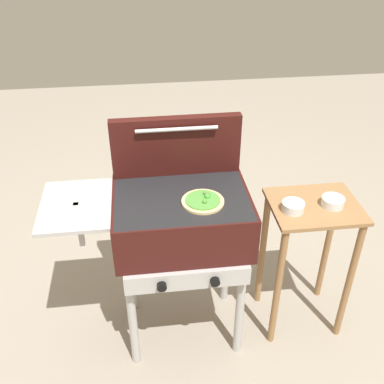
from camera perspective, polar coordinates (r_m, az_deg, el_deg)
ground_plane at (r=2.69m, az=-1.10°, el=-16.64°), size 8.00×8.00×0.00m
grill at (r=2.16m, az=-1.67°, el=-3.81°), size 0.96×0.53×0.90m
grill_lid_open at (r=2.19m, az=-2.01°, el=5.87°), size 0.63×0.08×0.30m
pizza_veggie at (r=2.04m, az=1.42°, el=-1.10°), size 0.19×0.19×0.04m
prep_table at (r=2.43m, az=14.53°, el=-6.04°), size 0.44×0.36×0.80m
topping_bowl_near at (r=2.21m, az=12.67°, el=-1.84°), size 0.11×0.11×0.04m
topping_bowl_far at (r=2.29m, az=17.40°, el=-1.22°), size 0.11×0.11×0.04m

